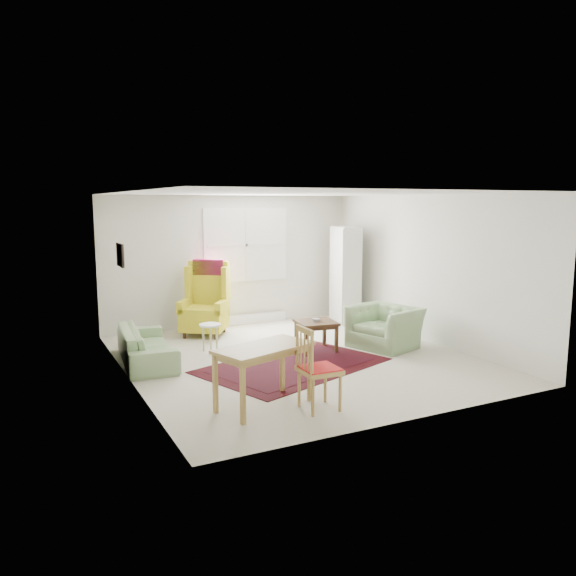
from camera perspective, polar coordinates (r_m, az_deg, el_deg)
name	(u,v)px	position (r m, az deg, el deg)	size (l,w,h in m)	color
room	(292,275)	(8.61, 0.38, 1.29)	(5.04, 5.54, 2.51)	beige
rug	(293,365)	(8.28, 0.51, -7.81)	(2.63, 1.69, 0.03)	black
sofa	(146,339)	(8.64, -14.20, -5.01)	(1.78, 0.70, 0.72)	#7B9C68
armchair	(385,323)	(9.38, 9.80, -3.53)	(1.03, 0.90, 0.81)	#7B9C68
wingback_chair	(204,298)	(10.11, -8.53, -1.06)	(0.77, 0.82, 1.34)	gold
coffee_table	(316,336)	(9.06, 2.86, -4.86)	(0.60, 0.60, 0.49)	#412714
stool	(210,338)	(9.05, -7.90, -5.04)	(0.34, 0.34, 0.46)	white
cabinet	(346,275)	(11.16, 5.87, 1.35)	(0.40, 0.76, 1.90)	silver
desk	(264,376)	(6.60, -2.44, -8.96)	(1.15, 0.57, 0.73)	#A88843
desk_chair	(320,368)	(6.49, 3.22, -8.10)	(0.43, 0.43, 0.98)	#A88843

